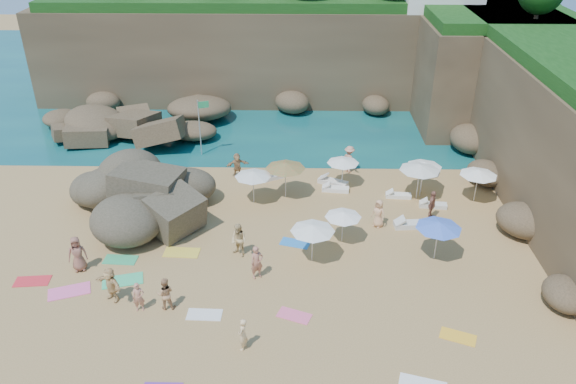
{
  "coord_description": "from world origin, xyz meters",
  "views": [
    {
      "loc": [
        2.56,
        -24.33,
        17.13
      ],
      "look_at": [
        2.0,
        3.0,
        2.0
      ],
      "focal_mm": 35.0,
      "sensor_mm": 36.0,
      "label": 1
    }
  ],
  "objects_px": {
    "parasol_0": "(253,174)",
    "person_stand_4": "(379,213)",
    "parasol_1": "(423,169)",
    "person_stand_0": "(139,297)",
    "lounger_0": "(276,176)",
    "rock_outcrop": "(140,214)",
    "person_stand_1": "(165,294)",
    "flag_pole": "(201,120)",
    "person_stand_3": "(432,205)",
    "person_stand_6": "(243,334)",
    "person_stand_2": "(349,159)",
    "person_stand_5": "(237,165)",
    "parasol_2": "(424,164)"
  },
  "relations": [
    {
      "from": "parasol_1",
      "to": "lounger_0",
      "type": "relative_size",
      "value": 1.28
    },
    {
      "from": "lounger_0",
      "to": "person_stand_2",
      "type": "xyz_separation_m",
      "value": [
        4.85,
        0.98,
        0.81
      ]
    },
    {
      "from": "person_stand_0",
      "to": "person_stand_1",
      "type": "height_order",
      "value": "person_stand_1"
    },
    {
      "from": "lounger_0",
      "to": "person_stand_6",
      "type": "relative_size",
      "value": 1.1
    },
    {
      "from": "flag_pole",
      "to": "parasol_1",
      "type": "distance_m",
      "value": 15.53
    },
    {
      "from": "parasol_2",
      "to": "person_stand_0",
      "type": "height_order",
      "value": "parasol_2"
    },
    {
      "from": "parasol_1",
      "to": "person_stand_2",
      "type": "xyz_separation_m",
      "value": [
        -4.18,
        3.24,
        -0.94
      ]
    },
    {
      "from": "parasol_2",
      "to": "person_stand_4",
      "type": "relative_size",
      "value": 1.33
    },
    {
      "from": "person_stand_0",
      "to": "person_stand_2",
      "type": "bearing_deg",
      "value": 42.55
    },
    {
      "from": "person_stand_2",
      "to": "person_stand_4",
      "type": "bearing_deg",
      "value": 145.51
    },
    {
      "from": "person_stand_0",
      "to": "person_stand_1",
      "type": "xyz_separation_m",
      "value": [
        1.18,
        0.18,
        0.07
      ]
    },
    {
      "from": "rock_outcrop",
      "to": "person_stand_1",
      "type": "distance_m",
      "value": 8.92
    },
    {
      "from": "person_stand_0",
      "to": "person_stand_4",
      "type": "bearing_deg",
      "value": 21.5
    },
    {
      "from": "flag_pole",
      "to": "parasol_0",
      "type": "bearing_deg",
      "value": -58.6
    },
    {
      "from": "person_stand_4",
      "to": "person_stand_0",
      "type": "bearing_deg",
      "value": -105.44
    },
    {
      "from": "parasol_0",
      "to": "person_stand_4",
      "type": "height_order",
      "value": "parasol_0"
    },
    {
      "from": "parasol_0",
      "to": "lounger_0",
      "type": "relative_size",
      "value": 1.3
    },
    {
      "from": "parasol_2",
      "to": "person_stand_1",
      "type": "bearing_deg",
      "value": -140.55
    },
    {
      "from": "lounger_0",
      "to": "person_stand_5",
      "type": "bearing_deg",
      "value": 144.47
    },
    {
      "from": "parasol_1",
      "to": "person_stand_3",
      "type": "xyz_separation_m",
      "value": [
        0.12,
        -2.64,
        -0.99
      ]
    },
    {
      "from": "person_stand_2",
      "to": "person_stand_4",
      "type": "relative_size",
      "value": 1.12
    },
    {
      "from": "parasol_1",
      "to": "person_stand_6",
      "type": "relative_size",
      "value": 1.4
    },
    {
      "from": "parasol_0",
      "to": "parasol_1",
      "type": "distance_m",
      "value": 10.31
    },
    {
      "from": "parasol_0",
      "to": "person_stand_2",
      "type": "height_order",
      "value": "parasol_0"
    },
    {
      "from": "rock_outcrop",
      "to": "lounger_0",
      "type": "relative_size",
      "value": 4.62
    },
    {
      "from": "parasol_0",
      "to": "lounger_0",
      "type": "xyz_separation_m",
      "value": [
        1.24,
        3.21,
        -1.79
      ]
    },
    {
      "from": "person_stand_5",
      "to": "lounger_0",
      "type": "bearing_deg",
      "value": -25.98
    },
    {
      "from": "parasol_0",
      "to": "person_stand_3",
      "type": "xyz_separation_m",
      "value": [
        10.39,
        -1.69,
        -1.03
      ]
    },
    {
      "from": "lounger_0",
      "to": "rock_outcrop",
      "type": "bearing_deg",
      "value": -177.46
    },
    {
      "from": "person_stand_0",
      "to": "person_stand_5",
      "type": "xyz_separation_m",
      "value": [
        3.12,
        13.5,
        0.06
      ]
    },
    {
      "from": "parasol_1",
      "to": "person_stand_3",
      "type": "distance_m",
      "value": 2.83
    },
    {
      "from": "rock_outcrop",
      "to": "person_stand_5",
      "type": "height_order",
      "value": "person_stand_5"
    },
    {
      "from": "person_stand_1",
      "to": "parasol_0",
      "type": "bearing_deg",
      "value": -115.44
    },
    {
      "from": "parasol_1",
      "to": "person_stand_4",
      "type": "xyz_separation_m",
      "value": [
        -3.04,
        -3.55,
        -1.04
      ]
    },
    {
      "from": "person_stand_5",
      "to": "person_stand_3",
      "type": "bearing_deg",
      "value": -43.17
    },
    {
      "from": "person_stand_1",
      "to": "person_stand_3",
      "type": "relative_size",
      "value": 0.92
    },
    {
      "from": "flag_pole",
      "to": "person_stand_3",
      "type": "distance_m",
      "value": 16.88
    },
    {
      "from": "lounger_0",
      "to": "person_stand_2",
      "type": "distance_m",
      "value": 5.02
    },
    {
      "from": "person_stand_3",
      "to": "person_stand_6",
      "type": "relative_size",
      "value": 1.15
    },
    {
      "from": "rock_outcrop",
      "to": "parasol_1",
      "type": "distance_m",
      "value": 17.17
    },
    {
      "from": "person_stand_1",
      "to": "person_stand_6",
      "type": "bearing_deg",
      "value": 139.47
    },
    {
      "from": "parasol_0",
      "to": "person_stand_0",
      "type": "distance_m",
      "value": 10.99
    },
    {
      "from": "rock_outcrop",
      "to": "person_stand_4",
      "type": "xyz_separation_m",
      "value": [
        13.84,
        -1.03,
        0.84
      ]
    },
    {
      "from": "lounger_0",
      "to": "person_stand_0",
      "type": "xyz_separation_m",
      "value": [
        -5.69,
        -13.19,
        0.61
      ]
    },
    {
      "from": "flag_pole",
      "to": "rock_outcrop",
      "type": "bearing_deg",
      "value": -106.67
    },
    {
      "from": "parasol_1",
      "to": "parasol_2",
      "type": "height_order",
      "value": "parasol_2"
    },
    {
      "from": "person_stand_2",
      "to": "parasol_0",
      "type": "bearing_deg",
      "value": 80.54
    },
    {
      "from": "person_stand_2",
      "to": "parasol_1",
      "type": "bearing_deg",
      "value": -171.79
    },
    {
      "from": "rock_outcrop",
      "to": "person_stand_4",
      "type": "distance_m",
      "value": 13.9
    },
    {
      "from": "person_stand_3",
      "to": "person_stand_6",
      "type": "distance_m",
      "value": 14.52
    }
  ]
}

